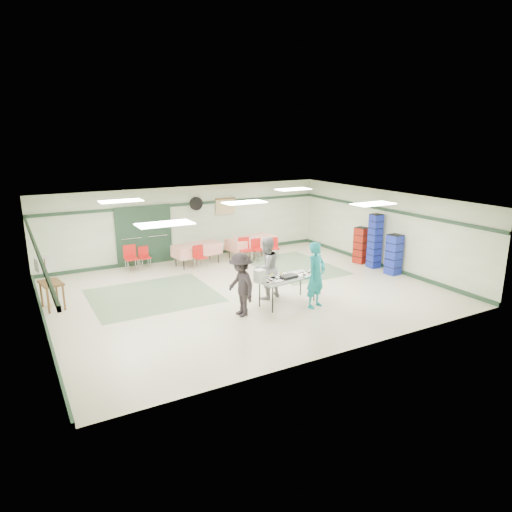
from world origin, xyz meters
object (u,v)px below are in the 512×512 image
chair_b (245,247)px  crate_stack_blue_b (394,255)px  volunteer_teal (316,275)px  broom (47,282)px  crate_stack_blue_a (375,241)px  chair_d (199,255)px  dining_table_b (197,249)px  chair_loose_a (144,255)px  volunteer_dark (241,285)px  office_printer (45,264)px  chair_c (274,246)px  printer_table (51,287)px  volunteer_grey (266,268)px  chair_loose_b (131,256)px  dining_table_a (251,242)px  serving_table (288,279)px  chair_a (257,247)px  crate_stack_red (361,245)px

chair_b → crate_stack_blue_b: crate_stack_blue_b is taller
volunteer_teal → broom: volunteer_teal is taller
crate_stack_blue_a → broom: (-10.38, 1.52, -0.25)m
chair_b → chair_d: bearing=-173.0°
dining_table_b → chair_loose_a: bearing=156.2°
crate_stack_blue_a → volunteer_dark: bearing=-165.1°
volunteer_teal → chair_b: 4.93m
crate_stack_blue_a → office_printer: 10.60m
dining_table_b → chair_c: (2.86, -0.58, -0.09)m
chair_loose_a → chair_d: bearing=-34.6°
chair_b → office_printer: (-6.66, -0.34, 0.38)m
printer_table → volunteer_teal: bearing=-38.2°
volunteer_grey → volunteer_dark: volunteer_grey is taller
volunteer_dark → dining_table_b: bearing=168.8°
dining_table_b → chair_loose_b: 2.32m
dining_table_b → volunteer_teal: bearing=-86.3°
volunteer_dark → chair_c: 5.77m
chair_b → dining_table_a: bearing=51.7°
chair_loose_a → serving_table: bearing=-67.5°
chair_a → printer_table: bearing=-166.0°
chair_c → chair_b: bearing=-159.3°
crate_stack_red → crate_stack_blue_b: crate_stack_blue_b is taller
serving_table → dining_table_b: size_ratio=1.01×
crate_stack_blue_a → crate_stack_red: (0.00, 0.70, -0.29)m
chair_c → dining_table_b: bearing=-169.9°
dining_table_a → chair_d: (-2.34, -0.57, -0.06)m
volunteer_teal → chair_a: 4.99m
chair_b → crate_stack_red: (3.64, -2.14, 0.10)m
volunteer_teal → chair_c: 5.17m
chair_d → chair_loose_a: size_ratio=1.08×
chair_a → chair_c: size_ratio=1.05×
volunteer_grey → volunteer_dark: (-1.23, -0.82, -0.06)m
printer_table → broom: 0.27m
chair_c → crate_stack_red: 3.22m
chair_b → chair_loose_a: 3.58m
serving_table → printer_table: (-5.71, 2.77, -0.09)m
volunteer_dark → chair_loose_a: volunteer_dark is taller
volunteer_dark → chair_loose_b: volunteer_dark is taller
dining_table_b → chair_a: bearing=-23.8°
dining_table_b → chair_a: chair_a is taller
printer_table → chair_a: bearing=2.2°
chair_d → broom: bearing=-171.8°
dining_table_b → crate_stack_blue_b: 6.81m
chair_b → chair_c: size_ratio=1.16×
dining_table_a → crate_stack_blue_a: (3.07, -3.39, 0.38)m
chair_c → chair_a: bearing=-159.2°
chair_loose_a → crate_stack_blue_b: (7.07, -4.79, 0.21)m
volunteer_teal → crate_stack_blue_b: volunteer_teal is taller
chair_b → chair_loose_a: (-3.43, 1.04, -0.09)m
chair_loose_a → chair_b: bearing=-19.1°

